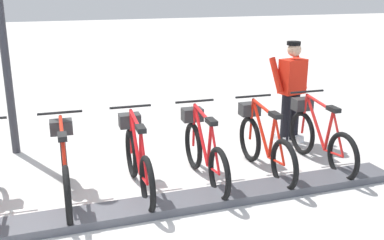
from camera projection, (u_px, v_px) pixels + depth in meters
The scene contains 8 objects.
ground_plane at pixel (90, 221), 5.01m from camera, with size 60.00×60.00×0.00m, color #BBB7B1.
dock_rail_base at pixel (90, 217), 4.99m from camera, with size 0.44×7.88×0.10m, color #47474C.
bike_docked_0 at pixel (319, 136), 6.49m from camera, with size 1.72×0.54×1.02m.
bike_docked_1 at pixel (264, 143), 6.21m from camera, with size 1.72×0.54×1.02m.
bike_docked_2 at pixel (203, 150), 5.94m from camera, with size 1.72×0.54×1.02m.
bike_docked_3 at pixel (137, 158), 5.66m from camera, with size 1.72×0.54×1.02m.
bike_docked_4 at pixel (65, 167), 5.39m from camera, with size 1.72×0.54×1.02m.
worker_near_rack at pixel (291, 88), 7.34m from camera, with size 0.50×0.68×1.66m.
Camera 1 is at (-4.60, 0.38, 2.52)m, focal length 42.19 mm.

